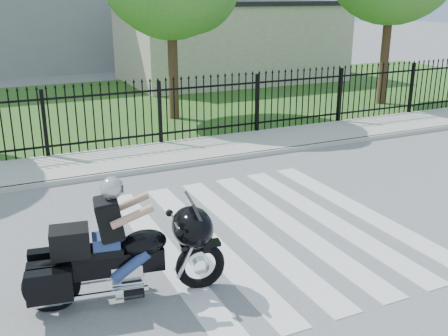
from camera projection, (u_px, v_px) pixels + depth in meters
name	position (u px, v px, depth m)	size (l,w,h in m)	color
ground	(270.00, 229.00, 9.34)	(120.00, 120.00, 0.00)	slate
crosswalk	(270.00, 229.00, 9.34)	(5.00, 5.50, 0.01)	silver
sidewalk	(174.00, 153.00, 13.61)	(40.00, 2.00, 0.12)	#ADAAA3
curb	(188.00, 164.00, 12.75)	(40.00, 0.12, 0.12)	#ADAAA3
grass_strip	(109.00, 106.00, 19.63)	(40.00, 12.00, 0.02)	#295B1F
iron_fence	(160.00, 114.00, 14.20)	(26.00, 0.04, 1.80)	black
building_low	(230.00, 43.00, 25.35)	(10.00, 6.00, 3.50)	beige
building_low_roof	(231.00, 3.00, 24.77)	(10.20, 6.20, 0.20)	black
motorcycle_rider	(121.00, 250.00, 6.99)	(2.73, 1.17, 1.82)	black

